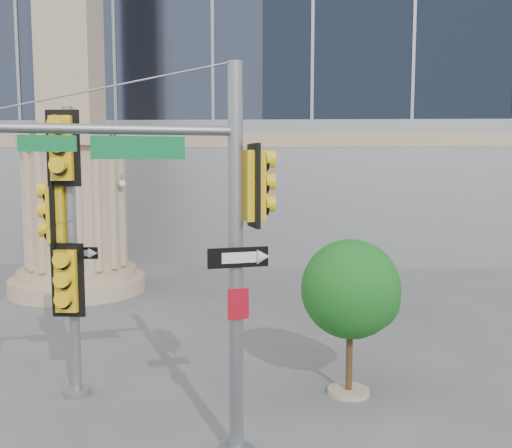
{
  "coord_description": "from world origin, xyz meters",
  "views": [
    {
      "loc": [
        0.72,
        -9.42,
        4.28
      ],
      "look_at": [
        0.24,
        2.0,
        3.04
      ],
      "focal_mm": 40.0,
      "sensor_mm": 36.0,
      "label": 1
    }
  ],
  "objects": [
    {
      "name": "ground",
      "position": [
        0.0,
        0.0,
        0.0
      ],
      "size": [
        120.0,
        120.0,
        0.0
      ],
      "primitive_type": "plane",
      "color": "#545456",
      "rests_on": "ground"
    },
    {
      "name": "monument",
      "position": [
        -6.0,
        9.0,
        5.52
      ],
      "size": [
        4.4,
        4.4,
        16.6
      ],
      "color": "tan",
      "rests_on": "ground"
    },
    {
      "name": "main_signal_pole",
      "position": [
        -0.86,
        -1.82,
        3.5
      ],
      "size": [
        4.24,
        1.71,
        5.65
      ],
      "rotation": [
        0.0,
        0.0,
        0.31
      ],
      "color": "slate",
      "rests_on": "ground"
    },
    {
      "name": "secondary_signal_pole",
      "position": [
        -3.07,
        0.46,
        3.09
      ],
      "size": [
        0.9,
        0.68,
        5.26
      ],
      "rotation": [
        0.0,
        0.0,
        -0.02
      ],
      "color": "slate",
      "rests_on": "ground"
    },
    {
      "name": "street_tree",
      "position": [
        2.05,
        0.85,
        1.91
      ],
      "size": [
        1.86,
        1.81,
        2.9
      ],
      "color": "tan",
      "rests_on": "ground"
    }
  ]
}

